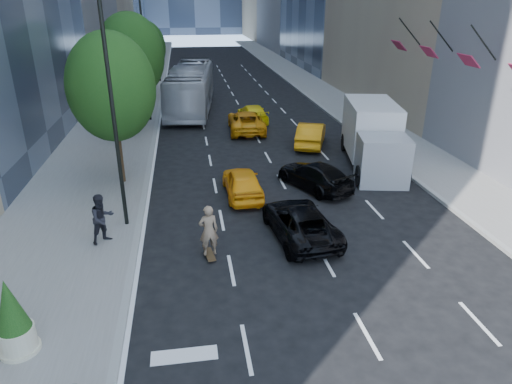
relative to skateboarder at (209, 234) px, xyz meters
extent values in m
plane|color=black|center=(3.20, -0.99, -0.99)|extent=(160.00, 160.00, 0.00)
cube|color=slate|center=(-5.80, 29.01, -0.91)|extent=(6.00, 120.00, 0.15)
cube|color=slate|center=(13.20, 29.01, -0.91)|extent=(4.00, 120.00, 0.15)
cylinder|color=black|center=(-3.30, 3.01, 4.16)|extent=(0.16, 0.16, 10.00)
cylinder|color=black|center=(-3.30, 21.01, 4.16)|extent=(0.16, 0.16, 10.00)
cylinder|color=#312413|center=(-4.00, 8.01, 0.74)|extent=(0.30, 0.30, 3.15)
ellipsoid|color=#0F3710|center=(-4.00, 8.01, 3.99)|extent=(4.20, 4.20, 5.25)
cylinder|color=#312413|center=(-4.00, 18.01, 0.85)|extent=(0.30, 0.30, 3.38)
ellipsoid|color=#0F3710|center=(-4.00, 18.01, 4.34)|extent=(4.50, 4.50, 5.62)
cylinder|color=#312413|center=(-4.00, 31.01, 0.63)|extent=(0.30, 0.30, 2.93)
ellipsoid|color=#0F3710|center=(-4.00, 31.01, 3.65)|extent=(3.90, 3.90, 4.88)
cylinder|color=black|center=(-3.20, 39.01, 1.76)|extent=(0.14, 0.14, 5.20)
imported|color=black|center=(-3.20, 39.01, 3.36)|extent=(2.48, 0.53, 1.00)
cylinder|color=black|center=(14.35, 7.01, 5.86)|extent=(1.75, 0.08, 1.75)
cube|color=#952242|center=(13.70, 7.01, 5.01)|extent=(0.64, 1.30, 0.64)
cylinder|color=black|center=(14.35, 11.01, 5.86)|extent=(1.75, 0.08, 1.75)
cube|color=#952242|center=(13.70, 11.01, 5.01)|extent=(0.64, 1.30, 0.64)
cylinder|color=black|center=(14.35, 15.01, 5.86)|extent=(1.75, 0.08, 1.75)
cube|color=#952242|center=(13.70, 15.01, 5.01)|extent=(0.64, 1.30, 0.64)
imported|color=#836B52|center=(0.00, 0.00, 0.00)|extent=(0.78, 0.57, 1.97)
imported|color=black|center=(3.70, 1.06, -0.33)|extent=(2.67, 4.96, 1.32)
imported|color=black|center=(5.67, 5.95, -0.32)|extent=(3.60, 4.95, 1.33)
imported|color=#FF9E0D|center=(1.95, 5.51, -0.29)|extent=(1.75, 4.15, 1.40)
imported|color=orange|center=(7.40, 13.01, -0.23)|extent=(3.13, 4.88, 1.52)
imported|color=orange|center=(3.70, 17.01, -0.25)|extent=(2.70, 5.41, 1.47)
imported|color=yellow|center=(4.55, 19.51, -0.31)|extent=(2.00, 4.68, 1.35)
imported|color=#B7B8BE|center=(0.00, 24.50, 0.87)|extent=(4.59, 13.62, 3.72)
cube|color=silver|center=(9.99, 9.65, 1.00)|extent=(3.51, 5.36, 2.90)
cube|color=gray|center=(9.27, 6.07, 0.25)|extent=(2.85, 2.60, 2.47)
cylinder|color=black|center=(8.07, 5.87, -0.45)|extent=(0.58, 1.13, 1.08)
cylinder|color=black|center=(10.29, 5.42, -0.45)|extent=(0.58, 1.13, 1.08)
cylinder|color=black|center=(9.23, 11.56, -0.45)|extent=(0.58, 1.13, 1.08)
cylinder|color=black|center=(11.44, 11.12, -0.45)|extent=(0.58, 1.13, 1.08)
imported|color=black|center=(-3.97, 1.56, 0.16)|extent=(1.22, 1.19, 1.99)
imported|color=black|center=(-5.87, 17.01, 0.11)|extent=(1.12, 0.50, 1.89)
cylinder|color=beige|center=(-5.36, -4.27, -0.46)|extent=(0.94, 0.94, 0.75)
cone|color=#0F3710|center=(-5.36, -4.27, 0.66)|extent=(0.84, 0.84, 1.50)
camera|label=1|loc=(-0.56, -14.78, 7.95)|focal=32.00mm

